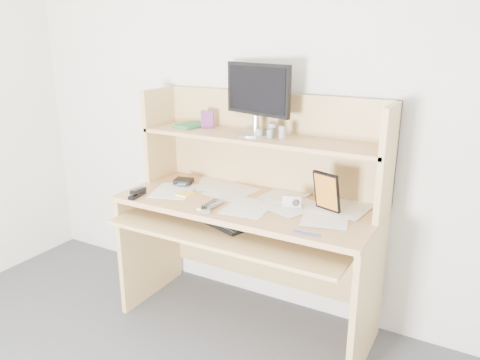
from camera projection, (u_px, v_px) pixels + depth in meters
The scene contains 19 objects.
back_wall at pixel (274, 101), 2.63m from camera, with size 3.60×0.04×2.50m, color silver.
desk at pixel (253, 206), 2.59m from camera, with size 1.40×0.70×1.30m.
paper_clutter at pixel (247, 201), 2.51m from camera, with size 1.32×0.54×0.01m, color silver.
keyboard at pixel (218, 219), 2.50m from camera, with size 0.42×0.26×0.03m.
tv_remote at pixel (210, 205), 2.42m from camera, with size 0.05×0.17×0.02m, color #9F9F9A.
flip_phone at pixel (205, 209), 2.36m from camera, with size 0.04×0.08×0.02m, color #A2A1A3.
stapler at pixel (137, 192), 2.57m from camera, with size 0.03×0.13×0.04m, color black.
wallet at pixel (184, 181), 2.80m from camera, with size 0.10×0.08×0.03m, color black.
sticky_note_pad at pixel (185, 194), 2.61m from camera, with size 0.08×0.08×0.01m, color yellow.
digital_camera at pixel (292, 201), 2.41m from camera, with size 0.10×0.04×0.06m, color #BDBDBF.
game_case at pixel (327, 192), 2.33m from camera, with size 0.15×0.02×0.20m, color black.
blue_pen at pixel (307, 233), 2.09m from camera, with size 0.01×0.01×0.13m, color #1A1FC9.
card_box at pixel (207, 119), 2.73m from camera, with size 0.07×0.02×0.10m, color maroon.
shelf_book at pixel (191, 125), 2.78m from camera, with size 0.13×0.18×0.02m, color #34835A.
chip_stack_a at pixel (270, 134), 2.47m from camera, with size 0.03×0.03×0.05m, color black.
chip_stack_b at pixel (272, 130), 2.51m from camera, with size 0.05×0.05×0.07m, color silver.
chip_stack_c at pixel (259, 133), 2.48m from camera, with size 0.04×0.04×0.05m, color black.
chip_stack_d at pixel (282, 133), 2.45m from camera, with size 0.04×0.04×0.07m, color silver.
monitor at pixel (257, 97), 2.52m from camera, with size 0.43×0.22×0.38m.
Camera 1 is at (1.13, -0.60, 1.61)m, focal length 35.00 mm.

